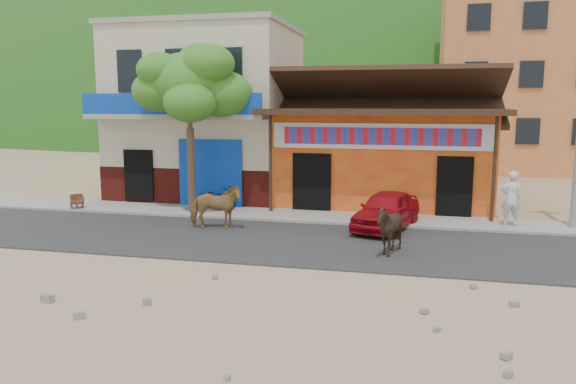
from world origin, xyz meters
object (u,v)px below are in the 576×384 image
cow_tan (215,207)px  cafe_chair_left (77,198)px  cafe_chair_right (76,196)px  pedestrian (511,198)px  tree (190,128)px  cow_dark (389,229)px  red_car (386,210)px  scooter (217,198)px

cow_tan → cafe_chair_left: (-6.14, 1.76, -0.23)m
cafe_chair_right → cow_tan: bearing=-51.4°
pedestrian → tree: bearing=-7.0°
cafe_chair_left → cow_dark: bearing=-13.4°
red_car → cow_tan: bearing=-152.0°
cow_tan → red_car: (5.29, 1.26, -0.11)m
tree → pedestrian: tree is taller
pedestrian → scooter: bearing=-9.6°
cow_tan → cow_dark: (5.55, -1.84, -0.03)m
cow_tan → cafe_chair_right: bearing=61.6°
cow_dark → cafe_chair_left: (-11.69, 3.60, -0.21)m
pedestrian → cow_dark: bearing=41.8°
scooter → cow_tan: bearing=-147.7°
scooter → cafe_chair_right: bearing=113.4°
tree → cafe_chair_left: (-4.40, -0.50, -2.60)m
pedestrian → red_car: bearing=7.5°
cafe_chair_left → cafe_chair_right: cafe_chair_right is taller
cow_tan → red_car: 5.44m
cow_tan → scooter: 2.90m
cow_tan → red_car: bearing=-89.0°
cafe_chair_right → pedestrian: bearing=-33.6°
red_car → cafe_chair_left: red_car is taller
red_car → cafe_chair_left: size_ratio=4.44×
scooter → cafe_chair_left: bearing=113.4°
cow_dark → pedestrian: (3.59, 4.09, 0.28)m
cow_dark → scooter: 7.96m
cafe_chair_left → scooter: bearing=14.3°
cow_tan → tree: bearing=25.2°
tree → cow_tan: 3.71m
tree → cafe_chair_left: bearing=-173.5°
scooter → pedestrian: (10.11, -0.48, 0.45)m
tree → scooter: tree is taller
cafe_chair_left → cafe_chair_right: bearing=0.0°
tree → cafe_chair_left: 5.14m
tree → cafe_chair_right: tree is taller
red_car → scooter: (-6.26, 1.47, -0.09)m
tree → scooter: size_ratio=3.60×
pedestrian → cafe_chair_left: (-15.28, -0.49, -0.49)m
cafe_chair_right → cow_dark: bearing=-52.5°
cow_tan → scooter: cow_tan is taller
red_car → scooter: red_car is taller
cow_dark → cow_tan: bearing=-139.8°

